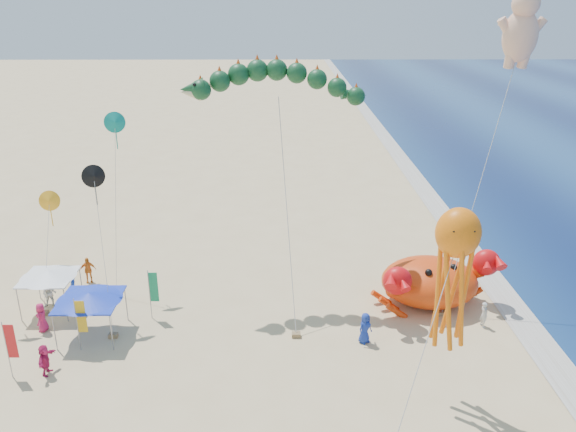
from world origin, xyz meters
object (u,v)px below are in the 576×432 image
Objects in this scene: crab_inflatable at (430,281)px; cherub_kite at (522,27)px; dragon_kite at (276,88)px; canopy_blue at (89,297)px; canopy_white at (48,274)px; octopus_kite at (454,267)px.

cherub_kite reaches higher than crab_inflatable.
cherub_kite is at bearing -0.63° from dragon_kite.
canopy_blue is 4.40m from canopy_white.
canopy_blue is (-24.52, -5.92, -14.06)m from cherub_kite.
dragon_kite is 4.33× the size of canopy_white.
crab_inflatable is 10.58m from octopus_kite.
canopy_blue is at bearing -39.71° from canopy_white.
crab_inflatable is at bearing -15.46° from dragon_kite.
octopus_kite is at bearing -100.36° from crab_inflatable.
cherub_kite reaches higher than canopy_blue.
crab_inflatable is 0.44× the size of cherub_kite.
cherub_kite is at bearing 13.57° from canopy_blue.
dragon_kite reaches higher than canopy_white.
crab_inflatable is at bearing 79.64° from octopus_kite.
crab_inflatable is 15.18m from dragon_kite.
dragon_kite is (-9.59, 2.65, 11.47)m from crab_inflatable.
octopus_kite reaches higher than canopy_blue.
crab_inflatable is 0.84× the size of octopus_kite.
canopy_blue is at bearing -149.80° from dragon_kite.
cherub_kite reaches higher than octopus_kite.
octopus_kite is (7.95, -11.62, -6.12)m from dragon_kite.
cherub_kite is 1.92× the size of octopus_kite.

